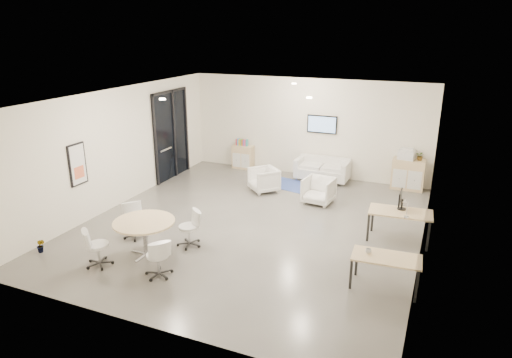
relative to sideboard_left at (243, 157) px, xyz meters
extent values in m
cube|color=#54514C|center=(2.23, -4.28, -0.81)|extent=(8.00, 9.00, 0.80)
cube|color=white|center=(2.23, -4.28, 3.19)|extent=(8.00, 9.00, 0.80)
cube|color=white|center=(2.23, 0.62, 1.19)|extent=(8.00, 0.80, 3.20)
cube|color=white|center=(2.23, -9.18, 1.19)|extent=(8.00, 0.80, 3.20)
cube|color=white|center=(-2.17, -4.28, 1.19)|extent=(0.80, 9.00, 3.20)
cube|color=white|center=(6.63, -4.28, 1.19)|extent=(0.80, 9.00, 3.20)
cube|color=black|center=(-1.73, -1.78, 1.02)|extent=(0.02, 1.90, 2.85)
cube|color=black|center=(-1.71, -1.78, 2.40)|extent=(0.06, 1.90, 0.08)
cube|color=black|center=(-1.71, -2.69, 1.02)|extent=(0.06, 0.08, 2.85)
cube|color=black|center=(-1.71, -0.87, 1.02)|extent=(0.06, 0.08, 2.85)
cube|color=black|center=(-1.71, -1.63, 1.02)|extent=(0.06, 0.07, 2.85)
cube|color=#B2B2B7|center=(-1.67, -2.23, 0.64)|extent=(0.04, 0.60, 0.05)
cube|color=black|center=(-1.75, -5.88, 1.14)|extent=(0.04, 0.54, 1.04)
cube|color=white|center=(-1.72, -5.88, 1.14)|extent=(0.01, 0.46, 0.96)
cube|color=#EE6B44|center=(-1.72, -5.88, 0.94)|extent=(0.01, 0.32, 0.30)
cube|color=black|center=(2.73, 0.18, 1.34)|extent=(0.98, 0.05, 0.58)
cube|color=#8DB8F4|center=(2.73, 0.15, 1.34)|extent=(0.90, 0.01, 0.50)
cylinder|color=#FFEAC6|center=(0.43, -5.28, 2.77)|extent=(0.14, 0.14, 0.03)
cylinder|color=#FFEAC6|center=(3.43, -3.78, 2.77)|extent=(0.14, 0.14, 0.03)
cylinder|color=#FFEAC6|center=(2.23, -1.28, 2.77)|extent=(0.14, 0.14, 0.03)
cube|color=tan|center=(0.00, 0.00, 0.00)|extent=(0.73, 0.36, 0.82)
cube|color=silver|center=(-0.17, -0.19, -0.08)|extent=(0.30, 0.02, 0.49)
cube|color=silver|center=(0.17, -0.19, -0.08)|extent=(0.30, 0.02, 0.49)
cube|color=tan|center=(5.53, -0.04, 0.07)|extent=(0.95, 0.44, 0.95)
cube|color=silver|center=(5.31, -0.27, -0.03)|extent=(0.40, 0.02, 0.57)
cube|color=silver|center=(5.75, -0.27, -0.03)|extent=(0.40, 0.02, 0.57)
cube|color=red|center=(-0.23, 0.00, 0.52)|extent=(0.04, 0.14, 0.22)
cube|color=#337FCC|center=(-0.17, 0.00, 0.52)|extent=(0.04, 0.14, 0.22)
cube|color=gold|center=(-0.12, 0.00, 0.52)|extent=(0.04, 0.14, 0.22)
cube|color=#4CB24C|center=(-0.06, 0.00, 0.52)|extent=(0.04, 0.14, 0.22)
cube|color=#CC6619|center=(-0.01, 0.00, 0.52)|extent=(0.04, 0.14, 0.22)
cube|color=purple|center=(0.05, 0.00, 0.52)|extent=(0.04, 0.14, 0.22)
cube|color=#E54C7F|center=(0.10, 0.00, 0.52)|extent=(0.04, 0.14, 0.22)
cube|color=teal|center=(0.15, 0.00, 0.52)|extent=(0.04, 0.14, 0.22)
cube|color=white|center=(5.44, -0.04, 0.68)|extent=(0.52, 0.46, 0.27)
cube|color=white|center=(5.44, -0.04, 0.84)|extent=(0.39, 0.34, 0.06)
cube|color=white|center=(2.92, -0.26, -0.14)|extent=(1.69, 0.87, 0.31)
cube|color=white|center=(2.92, 0.07, 0.17)|extent=(1.68, 0.22, 0.31)
cube|color=white|center=(2.16, -0.26, 0.01)|extent=(0.16, 0.84, 0.63)
cube|color=white|center=(3.69, -0.26, 0.01)|extent=(0.16, 0.84, 0.63)
cube|color=#33489C|center=(2.15, -1.09, -0.40)|extent=(1.72, 1.34, 0.01)
imported|color=white|center=(1.56, -1.91, -0.01)|extent=(1.05, 1.05, 0.79)
imported|color=white|center=(3.34, -2.22, 0.00)|extent=(0.86, 0.81, 0.81)
cube|color=tan|center=(5.71, -3.83, 0.30)|extent=(1.45, 0.79, 0.04)
cube|color=black|center=(5.06, -4.13, -0.06)|extent=(0.05, 0.05, 0.69)
cube|color=black|center=(6.36, -4.13, -0.06)|extent=(0.05, 0.05, 0.69)
cube|color=black|center=(5.06, -3.53, -0.06)|extent=(0.05, 0.05, 0.69)
cube|color=black|center=(6.36, -3.53, -0.06)|extent=(0.05, 0.05, 0.69)
cube|color=tan|center=(5.70, -6.04, 0.24)|extent=(1.30, 0.71, 0.04)
cube|color=black|center=(5.11, -6.31, -0.09)|extent=(0.05, 0.05, 0.62)
cube|color=black|center=(6.29, -6.31, -0.09)|extent=(0.05, 0.05, 0.62)
cube|color=black|center=(5.11, -5.77, -0.09)|extent=(0.05, 0.05, 0.62)
cube|color=black|center=(6.29, -5.77, -0.09)|extent=(0.05, 0.05, 0.62)
cylinder|color=black|center=(5.71, -3.68, 0.33)|extent=(0.20, 0.20, 0.02)
cube|color=black|center=(5.71, -3.68, 0.45)|extent=(0.04, 0.03, 0.24)
cube|color=black|center=(5.66, -3.68, 0.60)|extent=(0.03, 0.50, 0.32)
cylinder|color=tan|center=(0.73, -6.70, 0.37)|extent=(1.31, 1.31, 0.04)
cylinder|color=#B2B2B7|center=(0.73, -6.70, -0.03)|extent=(0.10, 0.10, 0.76)
cube|color=#B2B2B7|center=(0.73, -6.70, -0.39)|extent=(0.77, 0.06, 0.03)
cube|color=#B2B2B7|center=(0.73, -6.70, -0.39)|extent=(0.06, 0.77, 0.03)
imported|color=#3F7F3F|center=(5.83, -0.04, 0.65)|extent=(0.34, 0.36, 0.22)
imported|color=#3F7F3F|center=(-1.47, -7.51, -0.33)|extent=(0.27, 0.36, 0.14)
imported|color=white|center=(5.36, -6.03, 0.31)|extent=(0.13, 0.11, 0.11)
camera|label=1|loc=(6.42, -13.99, 4.32)|focal=32.00mm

